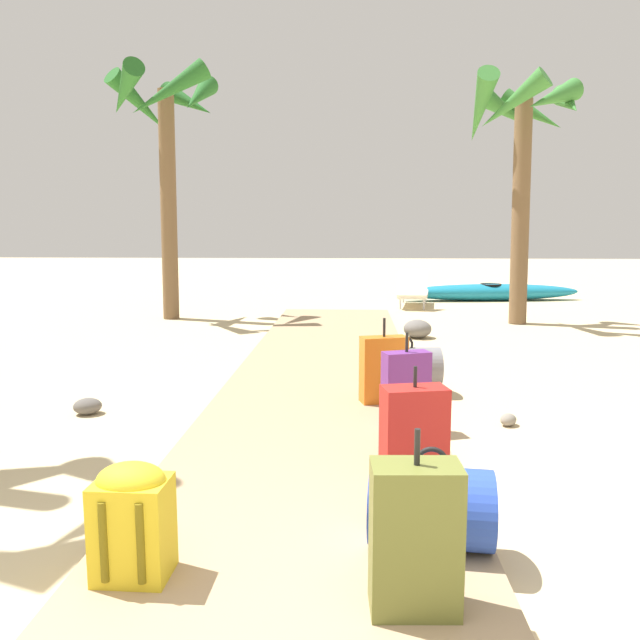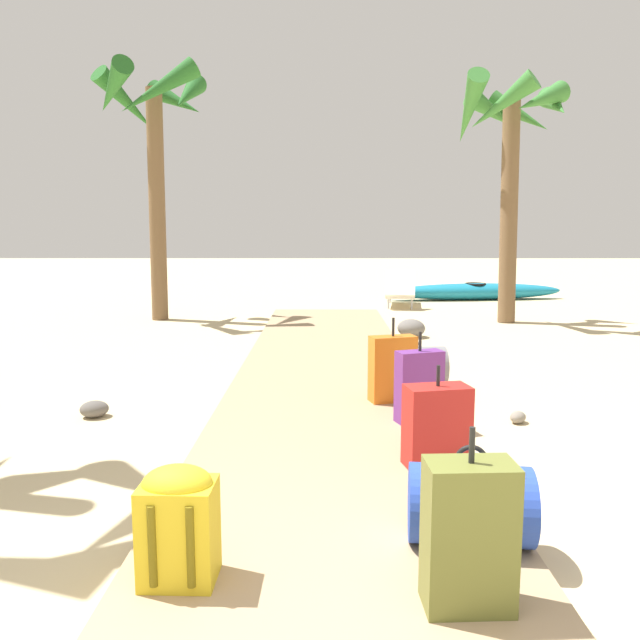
# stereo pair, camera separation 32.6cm
# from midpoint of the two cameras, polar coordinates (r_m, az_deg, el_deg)

# --- Properties ---
(ground_plane) EXTENTS (60.00, 60.00, 0.00)m
(ground_plane) POSITION_cam_midpoint_polar(r_m,az_deg,el_deg) (6.07, -0.77, -7.27)
(ground_plane) COLOR #D1BA8C
(boardwalk) EXTENTS (1.97, 10.43, 0.08)m
(boardwalk) POSITION_cam_midpoint_polar(r_m,az_deg,el_deg) (7.07, -0.61, -4.70)
(boardwalk) COLOR tan
(boardwalk) RESTS_ON ground
(suitcase_red) EXTENTS (0.45, 0.31, 0.68)m
(suitcase_red) POSITION_cam_midpoint_polar(r_m,az_deg,el_deg) (4.19, 8.35, -9.53)
(suitcase_red) COLOR red
(suitcase_red) RESTS_ON boardwalk
(suitcase_olive) EXTENTS (0.37, 0.23, 0.77)m
(suitcase_olive) POSITION_cam_midpoint_polar(r_m,az_deg,el_deg) (2.73, 9.85, -18.75)
(suitcase_olive) COLOR olive
(suitcase_olive) RESTS_ON boardwalk
(suitcase_orange) EXTENTS (0.44, 0.28, 0.76)m
(suitcase_orange) POSITION_cam_midpoint_polar(r_m,az_deg,el_deg) (5.69, 4.98, -4.43)
(suitcase_orange) COLOR orange
(suitcase_orange) RESTS_ON boardwalk
(backpack_yellow) EXTENTS (0.33, 0.28, 0.53)m
(backpack_yellow) POSITION_cam_midpoint_polar(r_m,az_deg,el_deg) (2.98, -15.95, -17.16)
(backpack_yellow) COLOR gold
(backpack_yellow) RESTS_ON boardwalk
(duffel_bag_blue) EXTENTS (0.63, 0.45, 0.50)m
(duffel_bag_blue) POSITION_cam_midpoint_polar(r_m,az_deg,el_deg) (3.27, 10.56, -16.16)
(duffel_bag_blue) COLOR #2847B7
(duffel_bag_blue) RESTS_ON boardwalk
(duffel_bag_grey) EXTENTS (0.72, 0.43, 0.50)m
(duffel_bag_grey) POSITION_cam_midpoint_polar(r_m,az_deg,el_deg) (6.30, 6.71, -4.17)
(duffel_bag_grey) COLOR slate
(duffel_bag_grey) RESTS_ON boardwalk
(suitcase_purple) EXTENTS (0.40, 0.27, 0.74)m
(suitcase_purple) POSITION_cam_midpoint_polar(r_m,az_deg,el_deg) (5.11, 7.18, -6.01)
(suitcase_purple) COLOR #6B2D84
(suitcase_purple) RESTS_ON boardwalk
(palm_tree_far_right) EXTENTS (1.89, 1.93, 4.22)m
(palm_tree_far_right) POSITION_cam_midpoint_polar(r_m,az_deg,el_deg) (11.57, 16.17, 15.80)
(palm_tree_far_right) COLOR brown
(palm_tree_far_right) RESTS_ON ground
(palm_tree_far_left) EXTENTS (2.11, 2.15, 4.45)m
(palm_tree_far_left) POSITION_cam_midpoint_polar(r_m,az_deg,el_deg) (11.85, -15.76, 16.51)
(palm_tree_far_left) COLOR brown
(palm_tree_far_left) RESTS_ON ground
(lounge_chair) EXTENTS (0.81, 1.60, 0.80)m
(lounge_chair) POSITION_cam_midpoint_polar(r_m,az_deg,el_deg) (13.38, 6.64, 2.61)
(lounge_chair) COLOR white
(lounge_chair) RESTS_ON ground
(kayak) EXTENTS (4.23, 1.19, 0.39)m
(kayak) POSITION_cam_midpoint_polar(r_m,az_deg,el_deg) (15.02, 13.31, 2.54)
(kayak) COLOR teal
(kayak) RESTS_ON ground
(rock_left_mid) EXTENTS (0.30, 0.28, 0.14)m
(rock_left_mid) POSITION_cam_midpoint_polar(r_m,az_deg,el_deg) (5.91, -21.33, -7.55)
(rock_left_mid) COLOR #5B5651
(rock_left_mid) RESTS_ON ground
(rock_right_far) EXTENTS (0.53, 0.55, 0.27)m
(rock_right_far) POSITION_cam_midpoint_polar(r_m,az_deg,el_deg) (9.60, 7.32, -0.74)
(rock_right_far) COLOR slate
(rock_right_far) RESTS_ON ground
(rock_right_mid) EXTENTS (0.20, 0.20, 0.10)m
(rock_right_mid) POSITION_cam_midpoint_polar(r_m,az_deg,el_deg) (5.56, 15.93, -8.50)
(rock_right_mid) COLOR gray
(rock_right_mid) RESTS_ON ground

